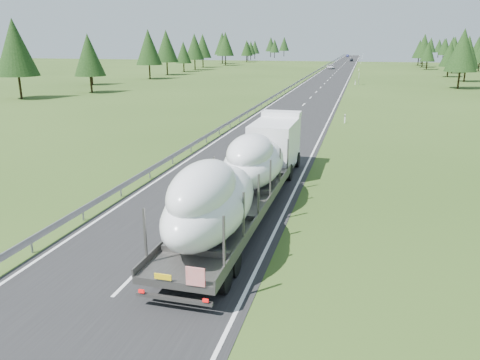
% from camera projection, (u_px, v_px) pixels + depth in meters
% --- Properties ---
extents(ground, '(400.00, 400.00, 0.00)m').
position_uv_depth(ground, '(205.00, 204.00, 26.70)').
color(ground, '#2B4416').
rests_on(ground, ground).
extents(road_surface, '(10.00, 400.00, 0.02)m').
position_uv_depth(road_surface, '(331.00, 77.00, 119.44)').
color(road_surface, black).
rests_on(road_surface, ground).
extents(guardrail, '(0.10, 400.00, 0.76)m').
position_uv_depth(guardrail, '(310.00, 75.00, 120.50)').
color(guardrail, slate).
rests_on(guardrail, ground).
extents(marker_posts, '(0.13, 350.08, 1.00)m').
position_uv_depth(marker_posts, '(360.00, 65.00, 168.73)').
color(marker_posts, silver).
rests_on(marker_posts, ground).
extents(highway_sign, '(0.08, 0.90, 2.60)m').
position_uv_depth(highway_sign, '(359.00, 76.00, 98.64)').
color(highway_sign, slate).
rests_on(highway_sign, ground).
extents(tree_line_left, '(15.71, 300.87, 12.43)m').
position_uv_depth(tree_line_left, '(184.00, 47.00, 138.96)').
color(tree_line_left, black).
rests_on(tree_line_left, ground).
extents(boat_truck, '(3.21, 21.53, 4.50)m').
position_uv_depth(boat_truck, '(245.00, 171.00, 24.50)').
color(boat_truck, white).
rests_on(boat_truck, ground).
extents(distant_van, '(2.69, 5.36, 1.46)m').
position_uv_depth(distant_van, '(330.00, 67.00, 156.27)').
color(distant_van, silver).
rests_on(distant_van, ground).
extents(distant_car_dark, '(1.64, 3.89, 1.31)m').
position_uv_depth(distant_car_dark, '(352.00, 60.00, 213.87)').
color(distant_car_dark, black).
rests_on(distant_car_dark, ground).
extents(distant_car_blue, '(1.55, 4.31, 1.41)m').
position_uv_depth(distant_car_blue, '(348.00, 56.00, 272.54)').
color(distant_car_blue, '#1B1E4C').
rests_on(distant_car_blue, ground).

